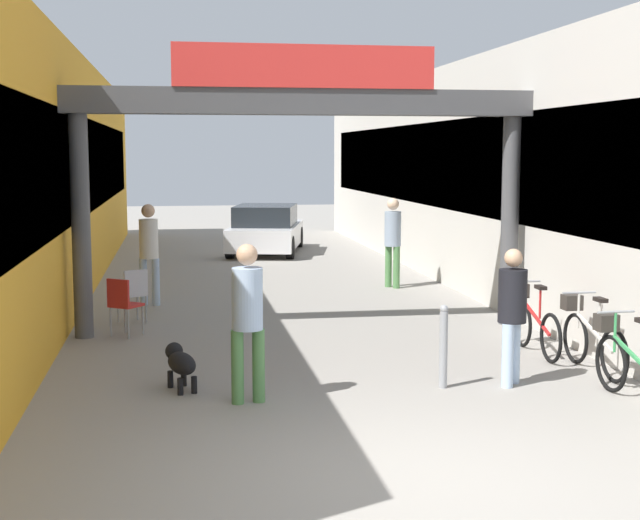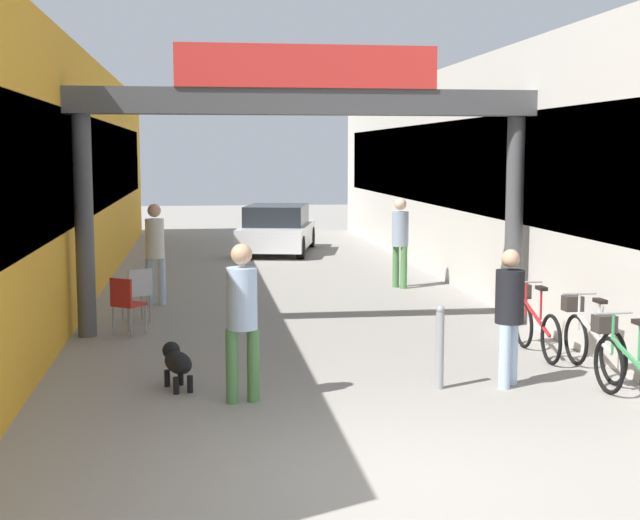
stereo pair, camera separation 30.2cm
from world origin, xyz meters
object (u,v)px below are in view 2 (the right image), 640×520
object	(u,v)px
dog_on_leash	(177,362)
bicycle_silver_second	(590,338)
pedestrian_carrying_crate	(155,246)
bicycle_red_third	(534,323)
bollard_post_metal	(440,346)
cafe_chair_red_nearer	(126,301)
pedestrian_elderly_walking	(400,236)
bicycle_green_nearest	(627,365)
parked_car_white	(277,230)
pedestrian_with_dog	(242,312)
cafe_chair_aluminium_farther	(138,290)
pedestrian_companion	(509,309)

from	to	relation	value
dog_on_leash	bicycle_silver_second	bearing A→B (deg)	0.98
pedestrian_carrying_crate	bicycle_red_third	world-z (taller)	pedestrian_carrying_crate
bollard_post_metal	cafe_chair_red_nearer	world-z (taller)	bollard_post_metal
pedestrian_elderly_walking	bollard_post_metal	bearing A→B (deg)	-99.48
bicycle_red_third	bicycle_green_nearest	bearing A→B (deg)	-87.39
parked_car_white	bicycle_red_third	bearing A→B (deg)	-79.52
pedestrian_with_dog	parked_car_white	bearing A→B (deg)	83.47
bicycle_silver_second	cafe_chair_red_nearer	world-z (taller)	bicycle_silver_second
pedestrian_with_dog	bicycle_silver_second	size ratio (longest dim) A/B	1.05
pedestrian_carrying_crate	cafe_chair_aluminium_farther	size ratio (longest dim) A/B	2.08
bicycle_green_nearest	bollard_post_metal	bearing A→B (deg)	155.01
pedestrian_carrying_crate	cafe_chair_aluminium_farther	bearing A→B (deg)	-96.84
bicycle_red_third	cafe_chair_red_nearer	bearing A→B (deg)	160.37
pedestrian_with_dog	pedestrian_elderly_walking	world-z (taller)	pedestrian_elderly_walking
pedestrian_elderly_walking	cafe_chair_red_nearer	size ratio (longest dim) A/B	2.08
pedestrian_carrying_crate	cafe_chair_red_nearer	xyz separation A→B (m)	(-0.32, -2.78, -0.53)
pedestrian_companion	pedestrian_elderly_walking	distance (m)	7.80
dog_on_leash	bicycle_red_third	distance (m)	4.99
pedestrian_companion	dog_on_leash	size ratio (longest dim) A/B	2.22
pedestrian_companion	dog_on_leash	world-z (taller)	pedestrian_companion
pedestrian_with_dog	pedestrian_elderly_walking	bearing A→B (deg)	65.73
bicycle_silver_second	cafe_chair_red_nearer	xyz separation A→B (m)	(-6.01, 3.11, 0.10)
pedestrian_companion	cafe_chair_aluminium_farther	xyz separation A→B (m)	(-4.63, 4.68, -0.40)
bicycle_silver_second	cafe_chair_aluminium_farther	size ratio (longest dim) A/B	1.90
parked_car_white	pedestrian_with_dog	bearing A→B (deg)	-96.53
pedestrian_companion	cafe_chair_red_nearer	bearing A→B (deg)	142.50
pedestrian_with_dog	bollard_post_metal	world-z (taller)	pedestrian_with_dog
pedestrian_carrying_crate	pedestrian_elderly_walking	size ratio (longest dim) A/B	1.00
bicycle_green_nearest	parked_car_white	size ratio (longest dim) A/B	0.39
pedestrian_with_dog	bicycle_green_nearest	bearing A→B (deg)	-8.29
pedestrian_companion	pedestrian_carrying_crate	bearing A→B (deg)	124.56
pedestrian_carrying_crate	bicycle_red_third	xyz separation A→B (m)	(5.37, -4.81, -0.64)
pedestrian_elderly_walking	bollard_post_metal	world-z (taller)	pedestrian_elderly_walking
bicycle_silver_second	parked_car_white	world-z (taller)	parked_car_white
bicycle_red_third	bollard_post_metal	distance (m)	2.40
cafe_chair_red_nearer	pedestrian_companion	bearing A→B (deg)	-37.50
pedestrian_carrying_crate	dog_on_leash	world-z (taller)	pedestrian_carrying_crate
pedestrian_with_dog	cafe_chair_aluminium_farther	distance (m)	5.17
pedestrian_with_dog	pedestrian_companion	bearing A→B (deg)	4.61
cafe_chair_red_nearer	cafe_chair_aluminium_farther	world-z (taller)	same
pedestrian_elderly_walking	bollard_post_metal	distance (m)	7.91
bicycle_green_nearest	cafe_chair_red_nearer	bearing A→B (deg)	142.13
pedestrian_carrying_crate	cafe_chair_red_nearer	world-z (taller)	pedestrian_carrying_crate
pedestrian_companion	bicycle_red_third	world-z (taller)	pedestrian_companion
pedestrian_carrying_crate	cafe_chair_red_nearer	size ratio (longest dim) A/B	2.08
pedestrian_elderly_walking	pedestrian_with_dog	bearing A→B (deg)	-114.27
dog_on_leash	pedestrian_companion	bearing A→B (deg)	-6.38
dog_on_leash	bicycle_red_third	bearing A→B (deg)	13.61
pedestrian_companion	cafe_chair_aluminium_farther	distance (m)	6.60
cafe_chair_aluminium_farther	parked_car_white	size ratio (longest dim) A/B	0.21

